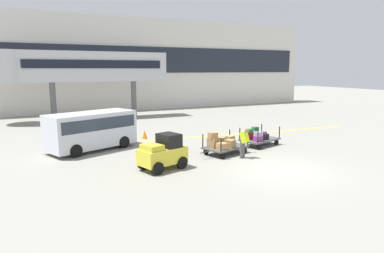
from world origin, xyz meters
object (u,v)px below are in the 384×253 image
baggage_handler (244,141)px  shuttle_van (92,128)px  baggage_cart_lead (223,144)px  safety_cone_near (145,134)px  baggage_tug (163,153)px  baggage_cart_middle (258,137)px

baggage_handler → shuttle_van: size_ratio=0.30×
baggage_cart_lead → safety_cone_near: 6.25m
baggage_cart_lead → baggage_handler: (0.51, -1.18, 0.33)m
baggage_cart_lead → shuttle_van: shuttle_van is taller
baggage_tug → safety_cone_near: baggage_tug is taller
baggage_tug → safety_cone_near: 7.09m
baggage_tug → baggage_handler: size_ratio=1.49×
baggage_cart_middle → shuttle_van: size_ratio=0.60×
baggage_cart_lead → baggage_handler: size_ratio=1.97×
baggage_tug → baggage_cart_lead: size_ratio=0.76×
baggage_tug → baggage_cart_lead: baggage_tug is taller
baggage_cart_middle → baggage_handler: (-2.39, -2.03, 0.36)m
baggage_cart_middle → safety_cone_near: (-5.39, 4.88, -0.23)m
shuttle_van → safety_cone_near: bearing=25.3°
baggage_tug → baggage_cart_middle: bearing=17.0°
baggage_cart_lead → baggage_cart_middle: size_ratio=1.00×
baggage_tug → shuttle_van: shuttle_van is taller
baggage_handler → baggage_tug: bearing=-179.6°
baggage_tug → shuttle_van: 5.72m
baggage_tug → baggage_cart_middle: 7.06m
baggage_tug → shuttle_van: bearing=113.0°
baggage_cart_lead → baggage_handler: baggage_handler is taller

